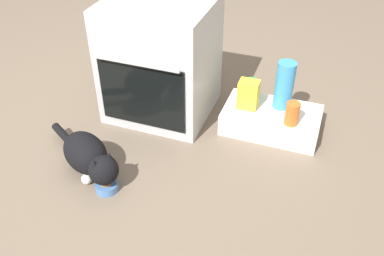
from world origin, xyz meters
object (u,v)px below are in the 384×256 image
object	(u,v)px
cat	(89,156)
snack_bag	(248,94)
oven	(161,60)
sauce_jar	(292,114)
soda_can	(251,88)
pantry_cabinet	(271,120)
water_bottle	(284,85)
food_bowl	(107,186)

from	to	relation	value
cat	snack_bag	size ratio (longest dim) A/B	3.34
oven	sauce_jar	size ratio (longest dim) A/B	5.26
cat	snack_bag	distance (m)	1.00
soda_can	pantry_cabinet	bearing A→B (deg)	-35.27
water_bottle	soda_can	xyz separation A→B (m)	(-0.21, 0.05, -0.09)
cat	food_bowl	bearing A→B (deg)	0.00
pantry_cabinet	snack_bag	world-z (taller)	snack_bag
oven	sauce_jar	xyz separation A→B (m)	(0.84, -0.07, -0.16)
cat	soda_can	xyz separation A→B (m)	(0.68, 0.85, 0.08)
oven	snack_bag	bearing A→B (deg)	1.06
pantry_cabinet	oven	bearing A→B (deg)	-178.11
food_bowl	soda_can	xyz separation A→B (m)	(0.53, 0.93, 0.17)
food_bowl	snack_bag	xyz separation A→B (m)	(0.54, 0.80, 0.20)
oven	food_bowl	xyz separation A→B (m)	(0.02, -0.79, -0.34)
soda_can	sauce_jar	bearing A→B (deg)	-36.12
soda_can	sauce_jar	xyz separation A→B (m)	(0.29, -0.21, 0.01)
pantry_cabinet	cat	size ratio (longest dim) A/B	0.96
water_bottle	snack_bag	bearing A→B (deg)	-157.98
oven	pantry_cabinet	distance (m)	0.78
snack_bag	oven	bearing A→B (deg)	-178.94
oven	cat	size ratio (longest dim) A/B	1.23
oven	soda_can	size ratio (longest dim) A/B	6.13
oven	food_bowl	distance (m)	0.86
pantry_cabinet	food_bowl	bearing A→B (deg)	-130.61
snack_bag	water_bottle	bearing A→B (deg)	22.02
pantry_cabinet	snack_bag	xyz separation A→B (m)	(-0.15, -0.01, 0.16)
sauce_jar	soda_can	bearing A→B (deg)	143.88
oven	cat	distance (m)	0.76
water_bottle	sauce_jar	size ratio (longest dim) A/B	2.14
cat	soda_can	size ratio (longest dim) A/B	5.01
soda_can	snack_bag	xyz separation A→B (m)	(0.01, -0.13, 0.03)
food_bowl	snack_bag	distance (m)	0.99
oven	pantry_cabinet	bearing A→B (deg)	1.89
sauce_jar	snack_bag	world-z (taller)	snack_bag
pantry_cabinet	sauce_jar	xyz separation A→B (m)	(0.12, -0.09, 0.14)
oven	food_bowl	world-z (taller)	oven
cat	snack_bag	xyz separation A→B (m)	(0.69, 0.72, 0.11)
cat	snack_bag	world-z (taller)	snack_bag
cat	snack_bag	bearing A→B (deg)	76.97
water_bottle	pantry_cabinet	bearing A→B (deg)	-122.26
pantry_cabinet	soda_can	xyz separation A→B (m)	(-0.16, 0.12, 0.13)
water_bottle	food_bowl	bearing A→B (deg)	-130.05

